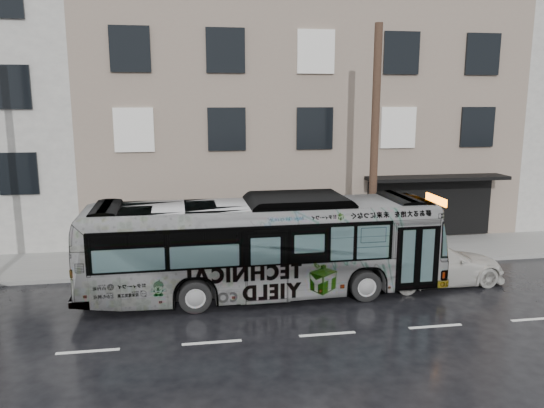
{
  "coord_description": "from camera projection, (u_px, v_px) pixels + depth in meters",
  "views": [
    {
      "loc": [
        -0.54,
        -15.82,
        6.39
      ],
      "look_at": [
        2.45,
        2.5,
        2.75
      ],
      "focal_mm": 35.0,
      "sensor_mm": 36.0,
      "label": 1
    }
  ],
  "objects": [
    {
      "name": "ground",
      "position": [
        208.0,
        307.0,
        16.64
      ],
      "size": [
        120.0,
        120.0,
        0.0
      ],
      "primitive_type": "plane",
      "color": "black",
      "rests_on": "ground"
    },
    {
      "name": "sidewalk",
      "position": [
        202.0,
        260.0,
        21.37
      ],
      "size": [
        90.0,
        3.6,
        0.15
      ],
      "primitive_type": "cube",
      "color": "gray",
      "rests_on": "ground"
    },
    {
      "name": "building_taupe",
      "position": [
        288.0,
        117.0,
        28.67
      ],
      "size": [
        20.0,
        12.0,
        11.0
      ],
      "primitive_type": "cube",
      "color": "gray",
      "rests_on": "ground"
    },
    {
      "name": "utility_pole_front",
      "position": [
        374.0,
        147.0,
        19.97
      ],
      "size": [
        0.3,
        0.3,
        9.0
      ],
      "primitive_type": "cylinder",
      "color": "#402C20",
      "rests_on": "sidewalk"
    },
    {
      "name": "sign_post",
      "position": [
        398.0,
        231.0,
        20.78
      ],
      "size": [
        0.06,
        0.06,
        2.4
      ],
      "primitive_type": "cylinder",
      "color": "slate",
      "rests_on": "sidewalk"
    },
    {
      "name": "bus",
      "position": [
        263.0,
        246.0,
        17.49
      ],
      "size": [
        11.97,
        2.99,
        3.32
      ],
      "primitive_type": "imported",
      "rotation": [
        0.0,
        0.0,
        1.59
      ],
      "color": "#B2B2B2",
      "rests_on": "ground"
    },
    {
      "name": "white_sedan",
      "position": [
        434.0,
        263.0,
        18.73
      ],
      "size": [
        5.16,
        2.35,
        1.46
      ],
      "primitive_type": "imported",
      "rotation": [
        0.0,
        0.0,
        1.63
      ],
      "color": "#BAB8B1",
      "rests_on": "ground"
    }
  ]
}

